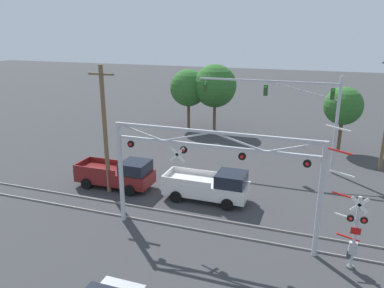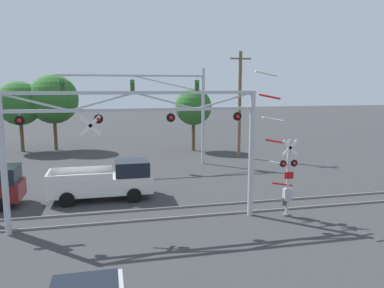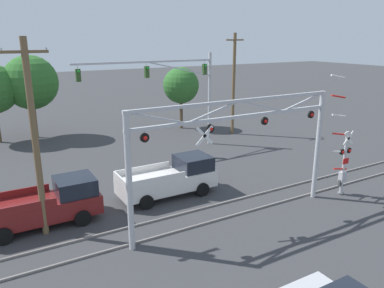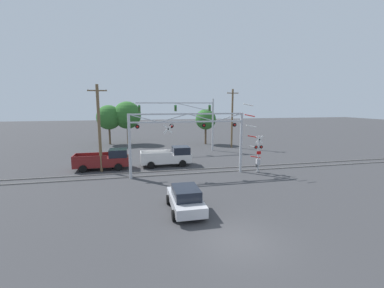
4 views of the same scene
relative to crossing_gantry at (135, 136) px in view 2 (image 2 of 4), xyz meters
name	(u,v)px [view 2 (image 2 of 4)]	position (x,y,z in m)	size (l,w,h in m)	color
rail_track_near	(137,221)	(0.01, 0.28, -3.92)	(80.00, 0.08, 0.10)	gray
rail_track_far	(135,210)	(0.01, 1.72, -3.92)	(80.00, 0.08, 0.10)	gray
crossing_gantry	(135,136)	(0.00, 0.00, 0.00)	(10.88, 0.29, 5.87)	#B7BABF
crossing_signal_mast	(285,173)	(6.82, -0.51, -1.89)	(2.19, 0.35, 6.77)	#B7BABF
traffic_signal_span	(169,99)	(3.45, 12.02, 1.16)	(10.88, 0.39, 7.42)	#B7BABF
pickup_truck_lead	(107,181)	(-1.29, 4.21, -2.99)	(5.44, 2.27, 2.06)	silver
utility_pole_right	(240,104)	(9.73, 13.75, 0.62)	(1.80, 0.28, 8.90)	brown
background_tree_beyond_span	(20,103)	(-8.95, 21.15, 0.51)	(4.03, 4.03, 6.51)	brown
background_tree_far_left_verge	(53,99)	(-6.00, 21.31, 0.85)	(4.59, 4.59, 7.12)	brown
background_tree_far_right_verge	(193,107)	(6.75, 18.04, 0.15)	(3.40, 3.40, 5.85)	brown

